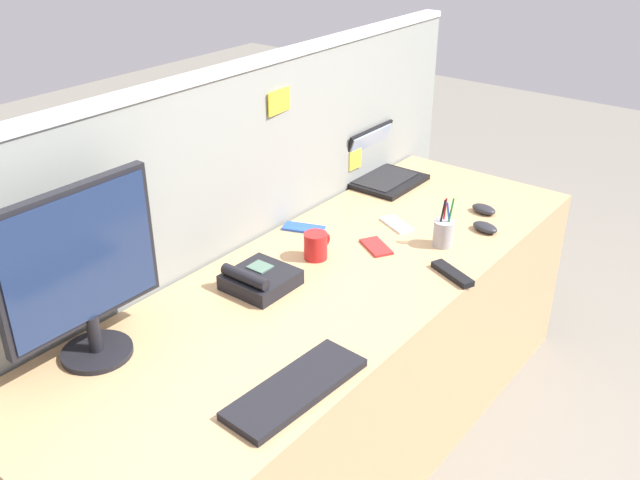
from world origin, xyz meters
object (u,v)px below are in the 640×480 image
Objects in this scene: desktop_monitor at (81,267)px; cell_phone_white_slab at (396,224)px; computer_mouse_right_hand at (485,227)px; keyboard_main at (296,388)px; cell_phone_blue_case at (304,228)px; coffee_mug at (316,246)px; pen_cup at (443,233)px; desk_phone at (259,279)px; computer_mouse_left_hand at (484,209)px; cell_phone_red_case at (377,247)px; tv_remote at (452,274)px; laptop at (377,169)px.

cell_phone_white_slab is (1.17, -0.22, -0.26)m from desktop_monitor.
computer_mouse_right_hand reaches higher than cell_phone_white_slab.
keyboard_main reaches higher than cell_phone_blue_case.
cell_phone_white_slab is 1.21× the size of coffee_mug.
desktop_monitor reaches higher than pen_cup.
cell_phone_blue_case is (0.41, 0.15, -0.02)m from desk_phone.
keyboard_main is 4.02× the size of computer_mouse_left_hand.
keyboard_main reaches higher than cell_phone_white_slab.
desktop_monitor reaches higher than cell_phone_red_case.
pen_cup is at bearing -40.79° from coffee_mug.
desk_phone is 1.98× the size of computer_mouse_left_hand.
coffee_mug is (0.58, 0.39, 0.04)m from keyboard_main.
desk_phone reaches higher than cell_phone_red_case.
keyboard_main is 0.81m from cell_phone_red_case.
desk_phone is 0.62m from tv_remote.
computer_mouse_right_hand is 0.43m from cell_phone_red_case.
desk_phone is 1.32× the size of cell_phone_blue_case.
desk_phone is 1.39× the size of cell_phone_white_slab.
coffee_mug is at bearing 166.31° from computer_mouse_left_hand.
cell_phone_white_slab is (0.04, 0.21, -0.05)m from pen_cup.
coffee_mug is at bearing -10.10° from desktop_monitor.
desktop_monitor reaches higher than tv_remote.
cell_phone_white_slab is at bearing 42.56° from cell_phone_red_case.
pen_cup is at bearing -86.95° from cell_phone_blue_case.
cell_phone_blue_case is at bearing 50.01° from coffee_mug.
computer_mouse_right_hand is 0.37m from tv_remote.
tv_remote is at bearing -155.35° from computer_mouse_left_hand.
pen_cup is at bearing 171.62° from computer_mouse_right_hand.
tv_remote is (-0.51, -0.14, -0.01)m from computer_mouse_left_hand.
computer_mouse_right_hand and computer_mouse_left_hand have the same top height.
cell_phone_white_slab is (0.24, -0.25, 0.00)m from cell_phone_blue_case.
keyboard_main is 0.92m from cell_phone_blue_case.
cell_phone_blue_case is at bearing 128.74° from cell_phone_red_case.
tv_remote is (0.43, -0.45, -0.02)m from desk_phone.
cell_phone_blue_case is (-0.53, 0.46, -0.01)m from computer_mouse_left_hand.
pen_cup is at bearing -124.67° from laptop.
computer_mouse_left_hand is (1.26, 0.10, 0.01)m from keyboard_main.
computer_mouse_right_hand is at bearing -35.87° from cell_phone_white_slab.
computer_mouse_left_hand is 0.36m from cell_phone_white_slab.
cell_phone_white_slab is 0.40m from tv_remote.
laptop is at bearing 55.33° from pen_cup.
cell_phone_red_case is at bearing -18.07° from desk_phone.
keyboard_main is at bearing -137.19° from cell_phone_white_slab.
coffee_mug is at bearing 157.01° from computer_mouse_right_hand.
desktop_monitor is at bearing -164.55° from cell_phone_red_case.
computer_mouse_left_hand is (0.94, -0.31, -0.01)m from desk_phone.
keyboard_main is at bearing -174.08° from pen_cup.
tv_remote is (-0.01, -0.30, 0.01)m from cell_phone_red_case.
cell_phone_white_slab is at bearing -10.86° from desktop_monitor.
desktop_monitor is 1.05m from cell_phone_red_case.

